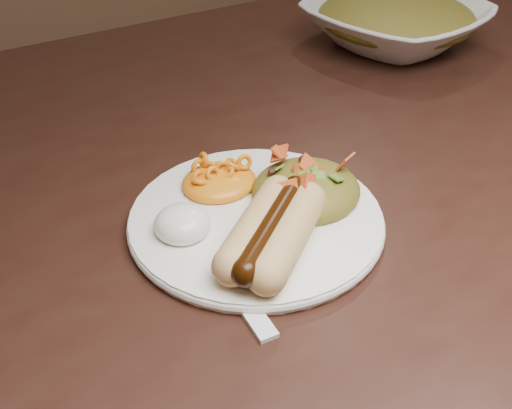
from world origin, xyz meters
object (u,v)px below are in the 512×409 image
table (276,221)px  fork (239,295)px  serving_bowl (395,25)px  plate (256,219)px

table → fork: 0.24m
serving_bowl → plate: bearing=-147.2°
fork → serving_bowl: (0.46, 0.33, 0.03)m
fork → serving_bowl: size_ratio=0.61×
fork → table: bearing=53.5°
plate → serving_bowl: bearing=32.8°
table → fork: bearing=-131.6°
fork → serving_bowl: bearing=40.5°
table → serving_bowl: size_ratio=6.54×
table → fork: (-0.15, -0.16, 0.09)m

